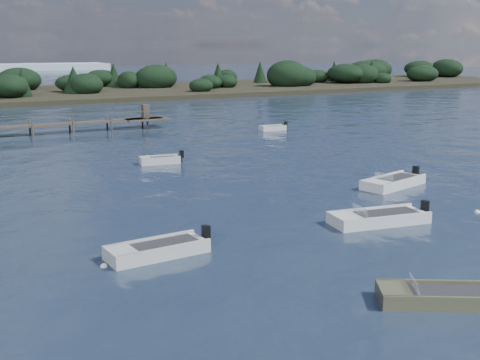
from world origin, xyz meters
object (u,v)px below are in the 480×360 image
dinghy_mid_grey (157,252)px  tender_far_grey_b (273,129)px  dinghy_near_olive (440,299)px  tender_far_white (160,161)px  dinghy_mid_white_a (378,220)px  dinghy_mid_white_b (393,184)px

dinghy_mid_grey → tender_far_grey_b: dinghy_mid_grey is taller
dinghy_near_olive → tender_far_white: size_ratio=1.32×
tender_far_white → dinghy_mid_white_a: bearing=-78.3°
dinghy_mid_white_b → dinghy_mid_grey: bearing=-164.0°
dinghy_near_olive → tender_far_white: (0.44, 30.58, 0.02)m
dinghy_mid_grey → dinghy_mid_white_b: bearing=16.0°
dinghy_mid_grey → dinghy_mid_white_a: dinghy_mid_white_a is taller
dinghy_mid_grey → dinghy_near_olive: bearing=-52.8°
dinghy_mid_white_b → tender_far_white: bearing=126.2°
dinghy_mid_white_b → dinghy_near_olive: (-11.57, -15.36, -0.02)m
dinghy_near_olive → tender_far_white: tender_far_white is taller
dinghy_mid_white_b → tender_far_grey_b: bearing=75.5°
tender_far_grey_b → dinghy_mid_white_a: size_ratio=0.58×
dinghy_mid_grey → tender_far_white: bearing=68.9°
dinghy_mid_white_b → tender_far_grey_b: dinghy_mid_white_b is taller
tender_far_grey_b → tender_far_white: tender_far_white is taller
dinghy_mid_grey → dinghy_mid_white_a: 12.43m
tender_far_grey_b → dinghy_mid_white_a: 36.70m
tender_far_white → dinghy_mid_white_a: 21.92m
dinghy_near_olive → tender_far_white: bearing=89.2°
dinghy_near_olive → dinghy_mid_white_a: dinghy_mid_white_a is taller
dinghy_mid_white_b → dinghy_near_olive: dinghy_mid_white_b is taller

